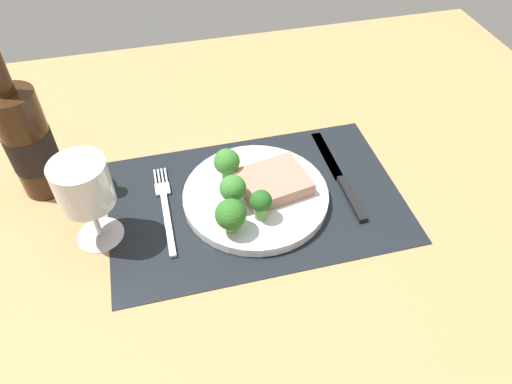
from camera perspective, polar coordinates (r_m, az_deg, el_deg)
ground_plane at (r=79.36cm, az=-0.03°, el=-1.76°), size 140.00×110.00×3.00cm
placemat at (r=78.15cm, az=-0.03°, el=-0.95°), size 47.28×30.41×0.30cm
plate at (r=77.46cm, az=-0.03°, el=-0.46°), size 23.53×23.53×1.60cm
steak at (r=77.00cm, az=2.07°, el=1.19°), size 12.03×10.56×2.27cm
broccoli_center at (r=77.71cm, az=-3.50°, el=3.60°), size 4.30×4.30×5.30cm
broccoli_near_fork at (r=72.36cm, az=-2.78°, el=0.36°), size 4.12×4.12×5.92cm
broccoli_near_steak at (r=69.00cm, az=-3.03°, el=-2.72°), size 4.63×4.63×5.93cm
broccoli_front_edge at (r=70.97cm, az=0.60°, el=-1.30°), size 3.33×3.33×5.27cm
fork at (r=77.76cm, az=-10.73°, el=-1.87°), size 2.40×19.20×0.50cm
knife at (r=82.06cm, az=10.20°, el=1.41°), size 1.80×23.00×0.80cm
wine_bottle at (r=82.02cm, az=-25.45°, el=5.39°), size 7.30×7.30×27.37cm
wine_glass at (r=69.98cm, az=-19.83°, el=0.38°), size 7.84×7.84×14.60cm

